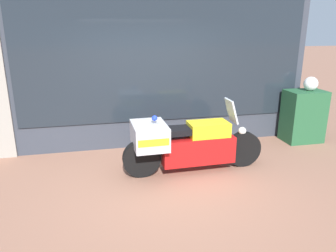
% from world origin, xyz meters
% --- Properties ---
extents(ground_plane, '(60.00, 60.00, 0.00)m').
position_xyz_m(ground_plane, '(0.00, 0.00, 0.00)').
color(ground_plane, '#8E604C').
extents(shop_building, '(6.74, 0.55, 4.10)m').
position_xyz_m(shop_building, '(-0.40, 2.00, 2.06)').
color(shop_building, '#333842').
rests_on(shop_building, ground).
extents(window_display, '(5.45, 0.30, 2.07)m').
position_xyz_m(window_display, '(0.35, 2.03, 0.49)').
color(window_display, slate).
rests_on(window_display, ground).
extents(paramedic_motorcycle, '(2.42, 0.75, 1.22)m').
position_xyz_m(paramedic_motorcycle, '(0.38, 0.45, 0.52)').
color(paramedic_motorcycle, black).
rests_on(paramedic_motorcycle, ground).
extents(utility_cabinet, '(0.78, 0.55, 1.09)m').
position_xyz_m(utility_cabinet, '(3.26, 1.41, 0.55)').
color(utility_cabinet, '#235633').
rests_on(utility_cabinet, ground).
extents(white_helmet, '(0.29, 0.29, 0.29)m').
position_xyz_m(white_helmet, '(3.33, 1.40, 1.24)').
color(white_helmet, white).
rests_on(white_helmet, utility_cabinet).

